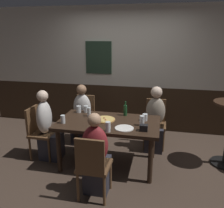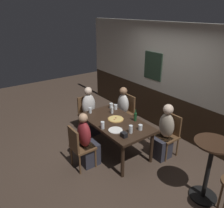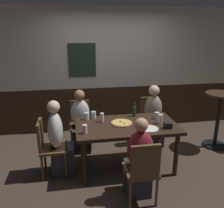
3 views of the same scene
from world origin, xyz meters
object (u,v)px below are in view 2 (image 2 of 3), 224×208
at_px(dining_table, 116,125).
at_px(beer_bottle_green, 135,117).
at_px(chair_right_far, 169,133).
at_px(beer_glass_half, 103,125).
at_px(beer_glass_tall, 90,111).
at_px(condiment_caddy, 124,135).
at_px(chair_mid_near, 79,146).
at_px(person_left_far, 121,113).
at_px(plate_white_large, 115,130).
at_px(person_head_west, 90,114).
at_px(side_bar_table, 209,166).
at_px(pint_glass_pale, 140,128).
at_px(chair_head_west, 87,112).
at_px(person_right_far, 164,135).
at_px(tumbler_water, 116,107).
at_px(pint_glass_stout, 131,129).
at_px(person_mid_near, 87,144).
at_px(chair_left_far, 127,110).
at_px(pizza, 116,119).
at_px(highball_clear, 112,111).
at_px(tumbler_short, 111,106).

distance_m(dining_table, beer_bottle_green, 0.43).
bearing_deg(beer_bottle_green, chair_right_far, 47.49).
height_order(beer_glass_half, beer_glass_tall, beer_glass_half).
height_order(beer_glass_tall, beer_bottle_green, beer_bottle_green).
distance_m(beer_bottle_green, condiment_caddy, 0.69).
bearing_deg(chair_mid_near, person_left_far, 113.88).
bearing_deg(plate_white_large, person_left_far, 136.53).
height_order(person_head_west, side_bar_table, person_head_west).
bearing_deg(pint_glass_pale, chair_head_west, -174.66).
relative_size(beer_glass_tall, plate_white_large, 0.47).
bearing_deg(person_right_far, tumbler_water, -163.51).
distance_m(beer_glass_half, pint_glass_stout, 0.55).
bearing_deg(plate_white_large, beer_glass_tall, 179.13).
bearing_deg(pint_glass_stout, person_mid_near, -129.03).
xyz_separation_m(dining_table, person_left_far, (-0.69, 0.70, -0.18)).
distance_m(chair_right_far, side_bar_table, 1.25).
bearing_deg(chair_left_far, tumbler_water, -67.42).
relative_size(pint_glass_stout, plate_white_large, 0.56).
xyz_separation_m(person_left_far, beer_glass_half, (0.77, -1.08, 0.33)).
distance_m(person_mid_near, pizza, 0.80).
height_order(chair_right_far, person_mid_near, person_mid_near).
bearing_deg(plate_white_large, pint_glass_pale, 56.41).
bearing_deg(person_mid_near, chair_left_far, 113.89).
bearing_deg(beer_glass_tall, dining_table, 18.07).
bearing_deg(highball_clear, beer_glass_half, -51.00).
relative_size(chair_left_far, tumbler_short, 7.52).
xyz_separation_m(plate_white_large, condiment_caddy, (0.28, -0.02, 0.04)).
xyz_separation_m(tumbler_water, condiment_caddy, (1.04, -0.60, -0.00)).
xyz_separation_m(person_head_west, side_bar_table, (2.88, 0.40, 0.12)).
xyz_separation_m(chair_right_far, side_bar_table, (1.16, -0.46, 0.12)).
bearing_deg(pint_glass_stout, person_head_west, 178.03).
relative_size(person_left_far, beer_glass_half, 7.89).
relative_size(chair_mid_near, tumbler_water, 7.63).
bearing_deg(plate_white_large, chair_head_west, 171.27).
bearing_deg(beer_bottle_green, pizza, -134.14).
bearing_deg(person_right_far, person_left_far, -179.94).
bearing_deg(condiment_caddy, dining_table, 156.25).
relative_size(chair_mid_near, person_mid_near, 0.78).
height_order(person_left_far, condiment_caddy, person_left_far).
distance_m(chair_left_far, beer_glass_tall, 1.12).
bearing_deg(side_bar_table, condiment_caddy, -153.12).
distance_m(pint_glass_stout, highball_clear, 0.91).
height_order(chair_left_far, pizza, chair_left_far).
bearing_deg(person_left_far, tumbler_short, -76.59).
xyz_separation_m(plate_white_large, side_bar_table, (1.56, 0.63, -0.13)).
height_order(person_head_west, beer_glass_half, person_head_west).
height_order(pint_glass_pale, highball_clear, highball_clear).
bearing_deg(person_left_far, chair_left_far, 90.00).
xyz_separation_m(chair_mid_near, person_left_far, (-0.69, 1.56, -0.02)).
bearing_deg(beer_bottle_green, side_bar_table, 2.31).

